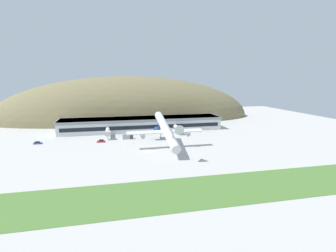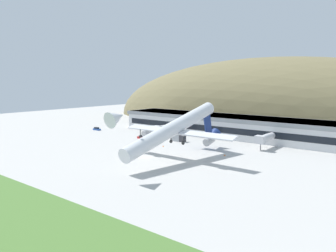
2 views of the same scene
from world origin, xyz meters
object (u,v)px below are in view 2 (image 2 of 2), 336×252
Objects in this scene: terminal_building at (233,125)px; cargo_airplane at (175,129)px; fuel_truck at (178,138)px; jetway_0 at (165,128)px; traffic_cone_0 at (163,146)px; service_car_1 at (142,137)px; traffic_cone_1 at (225,155)px; jetway_1 at (265,138)px; service_car_0 at (97,129)px.

cargo_airplane is (6.13, -51.68, 4.68)m from terminal_building.
terminal_building is at bearing 64.54° from fuel_truck.
jetway_0 reaches higher than traffic_cone_0.
jetway_0 is 3.50× the size of service_car_1.
traffic_cone_0 is 1.00× the size of traffic_cone_1.
jetway_0 is 43.95m from traffic_cone_1.
jetway_1 is at bearing 65.12° from cargo_airplane.
terminal_building is at bearing 96.77° from cargo_airplane.
fuel_truck is at bearing -27.79° from jetway_0.
fuel_truck is 30.61m from traffic_cone_1.
service_car_0 is (-63.01, -26.52, -4.56)m from terminal_building.
fuel_truck is (50.86, 1.01, 0.91)m from service_car_0.
terminal_building is 8.73× the size of jetway_1.
service_car_1 is (-27.89, -30.36, -4.52)m from terminal_building.
jetway_0 is (-23.87, -19.32, -1.20)m from terminal_building.
service_car_1 is (-49.89, -12.89, -3.33)m from jetway_1.
jetway_1 is 22.47× the size of traffic_cone_0.
jetway_0 is at bearing -141.01° from terminal_building.
jetway_0 is at bearing 132.85° from cargo_airplane.
service_car_1 reaches higher than traffic_cone_0.
service_car_0 is (-85.00, -9.05, -3.37)m from jetway_1.
terminal_building reaches higher than jetway_1.
service_car_0 is (-69.14, 25.16, -9.24)m from cargo_airplane.
traffic_cone_1 is (10.00, 14.54, -9.58)m from cargo_airplane.
jetway_0 is 23.93m from traffic_cone_0.
jetway_1 is 2.01× the size of fuel_truck.
terminal_building is 24.96× the size of service_car_0.
cargo_airplane reaches higher than traffic_cone_1.
fuel_truck reaches higher than service_car_1.
cargo_airplane is 11.82× the size of service_car_0.
jetway_1 is at bearing 2.32° from jetway_0.
jetway_0 is 1.27× the size of jetway_1.
traffic_cone_1 is (28.28, -11.64, -1.25)m from fuel_truck.
terminal_building reaches higher than service_car_0.
terminal_building reaches higher than jetway_0.
jetway_0 is 28.53× the size of traffic_cone_1.
traffic_cone_1 is at bearing 2.46° from traffic_cone_0.
jetway_0 reaches higher than fuel_truck.
cargo_airplane is (-15.86, -34.21, 5.87)m from jetway_1.
jetway_0 is at bearing 70.00° from service_car_1.
traffic_cone_0 is at bearing -177.54° from traffic_cone_1.
jetway_0 is at bearing -177.68° from jetway_1.
jetway_0 reaches higher than service_car_0.
jetway_0 reaches higher than service_car_1.
cargo_airplane is at bearing -19.99° from service_car_0.
terminal_building is 28.11m from jetway_1.
traffic_cone_0 is (14.17, -18.92, -3.71)m from jetway_0.
service_car_0 is 7.86× the size of traffic_cone_0.
jetway_0 is at bearing 152.21° from fuel_truck.
fuel_truck is 13.04m from traffic_cone_0.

